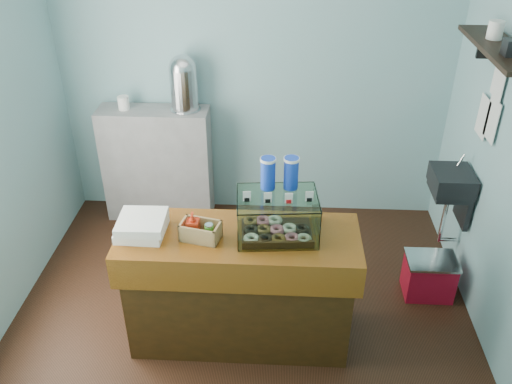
# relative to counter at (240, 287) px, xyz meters

# --- Properties ---
(ground) EXTENTS (3.50, 3.50, 0.00)m
(ground) POSITION_rel_counter_xyz_m (0.00, 0.25, -0.46)
(ground) COLOR black
(ground) RESTS_ON ground
(room_shell) EXTENTS (3.54, 3.04, 2.82)m
(room_shell) POSITION_rel_counter_xyz_m (0.03, 0.26, 1.25)
(room_shell) COLOR #7CB1B6
(room_shell) RESTS_ON ground
(counter) EXTENTS (1.60, 0.60, 0.90)m
(counter) POSITION_rel_counter_xyz_m (0.00, 0.00, 0.00)
(counter) COLOR #3F230C
(counter) RESTS_ON ground
(back_shelf) EXTENTS (1.00, 0.32, 1.10)m
(back_shelf) POSITION_rel_counter_xyz_m (-0.90, 1.57, 0.09)
(back_shelf) COLOR gray
(back_shelf) RESTS_ON ground
(display_case) EXTENTS (0.55, 0.43, 0.50)m
(display_case) POSITION_rel_counter_xyz_m (0.25, 0.06, 0.61)
(display_case) COLOR #371E10
(display_case) RESTS_ON counter
(condiment_crate) EXTENTS (0.28, 0.20, 0.19)m
(condiment_crate) POSITION_rel_counter_xyz_m (-0.25, -0.04, 0.51)
(condiment_crate) COLOR tan
(condiment_crate) RESTS_ON counter
(pastry_boxes) EXTENTS (0.32, 0.32, 0.12)m
(pastry_boxes) POSITION_rel_counter_xyz_m (-0.63, -0.01, 0.50)
(pastry_boxes) COLOR white
(pastry_boxes) RESTS_ON counter
(coffee_urn) EXTENTS (0.27, 0.27, 0.50)m
(coffee_urn) POSITION_rel_counter_xyz_m (-0.60, 1.59, 0.90)
(coffee_urn) COLOR silver
(coffee_urn) RESTS_ON back_shelf
(red_cooler) EXTENTS (0.39, 0.30, 0.34)m
(red_cooler) POSITION_rel_counter_xyz_m (1.46, 0.53, -0.28)
(red_cooler) COLOR #AF0E25
(red_cooler) RESTS_ON ground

